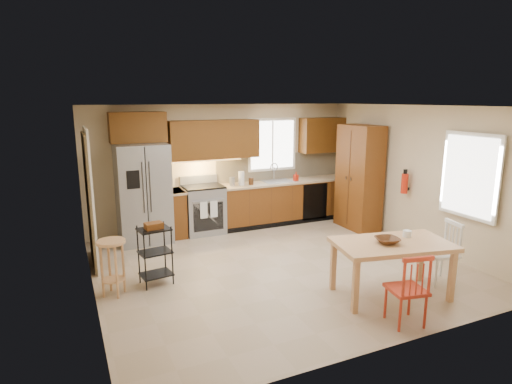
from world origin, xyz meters
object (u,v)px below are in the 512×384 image
object	(u,v)px
pantry	(359,177)
chair_white	(441,253)
fire_extinguisher	(404,183)
chair_red	(406,288)
table_bowl	(387,244)
table_jar	(407,235)
utility_cart	(155,255)
bar_stool	(113,268)
soap_bottle	(296,176)
range_stove	(203,210)
refrigerator	(143,194)
dining_table	(391,269)

from	to	relation	value
pantry	chair_white	xyz separation A→B (m)	(-0.59, -2.67, -0.60)
fire_extinguisher	chair_red	xyz separation A→B (m)	(-2.09, -2.32, -0.65)
table_bowl	table_jar	size ratio (longest dim) A/B	2.44
fire_extinguisher	utility_cart	bearing A→B (deg)	179.95
bar_stool	utility_cart	size ratio (longest dim) A/B	0.89
chair_red	table_jar	size ratio (longest dim) A/B	7.08
chair_white	bar_stool	xyz separation A→B (m)	(-4.34, 1.51, -0.06)
soap_bottle	table_jar	bearing A→B (deg)	-94.16
range_stove	soap_bottle	bearing A→B (deg)	-2.40
refrigerator	range_stove	world-z (taller)	refrigerator
table_jar	bar_stool	world-z (taller)	table_jar
dining_table	table_jar	size ratio (longest dim) A/B	12.05
chair_red	utility_cart	size ratio (longest dim) A/B	1.03
refrigerator	pantry	xyz separation A→B (m)	(4.13, -0.93, 0.14)
refrigerator	fire_extinguisher	distance (m)	4.76
range_stove	pantry	size ratio (longest dim) A/B	0.44
dining_table	chair_white	world-z (taller)	chair_white
refrigerator	soap_bottle	size ratio (longest dim) A/B	9.53
table_bowl	chair_red	bearing A→B (deg)	-111.44
pantry	refrigerator	bearing A→B (deg)	167.38
dining_table	utility_cart	distance (m)	3.26
pantry	fire_extinguisher	size ratio (longest dim) A/B	5.83
table_bowl	bar_stool	world-z (taller)	table_bowl
range_stove	soap_bottle	world-z (taller)	soap_bottle
range_stove	fire_extinguisher	size ratio (longest dim) A/B	2.56
chair_red	bar_stool	size ratio (longest dim) A/B	1.15
soap_bottle	pantry	distance (m)	1.31
refrigerator	soap_bottle	xyz separation A→B (m)	(3.18, -0.02, 0.09)
fire_extinguisher	utility_cart	xyz separation A→B (m)	(-4.54, 0.00, -0.67)
soap_bottle	table_bowl	world-z (taller)	soap_bottle
range_stove	dining_table	distance (m)	3.98
utility_cart	pantry	bearing A→B (deg)	5.87
pantry	dining_table	xyz separation A→B (m)	(-1.54, -2.72, -0.68)
fire_extinguisher	table_jar	world-z (taller)	fire_extinguisher
soap_bottle	utility_cart	distance (m)	3.95
dining_table	table_bowl	xyz separation A→B (m)	(-0.09, 0.00, 0.38)
pantry	bar_stool	world-z (taller)	pantry
table_jar	chair_red	bearing A→B (deg)	-132.47
pantry	dining_table	size ratio (longest dim) A/B	1.38
fire_extinguisher	chair_white	distance (m)	1.92
fire_extinguisher	bar_stool	world-z (taller)	fire_extinguisher
table_jar	bar_stool	distance (m)	4.02
refrigerator	bar_stool	world-z (taller)	refrigerator
fire_extinguisher	utility_cart	size ratio (longest dim) A/B	0.42
pantry	range_stove	bearing A→B (deg)	161.71
dining_table	range_stove	bearing A→B (deg)	122.74
soap_bottle	bar_stool	distance (m)	4.52
soap_bottle	table_bowl	distance (m)	3.70
utility_cart	table_jar	bearing A→B (deg)	-34.51
soap_bottle	table_bowl	xyz separation A→B (m)	(-0.68, -3.62, -0.25)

